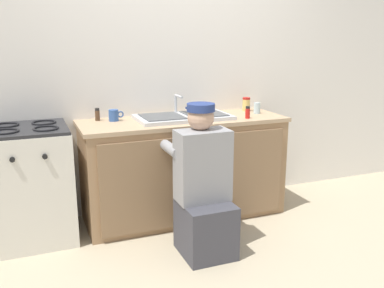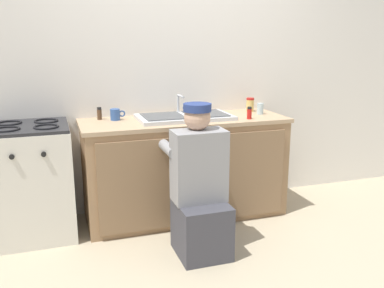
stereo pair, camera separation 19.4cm
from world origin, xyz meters
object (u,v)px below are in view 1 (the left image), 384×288
at_px(water_glass, 257,108).
at_px(condiment_jar, 246,104).
at_px(spice_bottle_red, 248,113).
at_px(coffee_mug, 114,115).
at_px(stove_range, 31,184).
at_px(sink_double_basin, 183,117).
at_px(spice_bottle_pepper, 97,115).
at_px(plumber_person, 204,193).

xyz_separation_m(water_glass, condiment_jar, (-0.02, 0.16, 0.01)).
distance_m(spice_bottle_red, coffee_mug, 1.13).
relative_size(stove_range, spice_bottle_red, 8.70).
relative_size(sink_double_basin, coffee_mug, 6.35).
height_order(stove_range, coffee_mug, coffee_mug).
bearing_deg(spice_bottle_red, coffee_mug, 164.13).
bearing_deg(condiment_jar, sink_double_basin, -167.58).
bearing_deg(stove_range, coffee_mug, 10.24).
bearing_deg(sink_double_basin, water_glass, -0.47).
xyz_separation_m(sink_double_basin, stove_range, (-1.26, -0.00, -0.44)).
height_order(spice_bottle_pepper, water_glass, spice_bottle_pepper).
bearing_deg(condiment_jar, water_glass, -81.27).
distance_m(sink_double_basin, water_glass, 0.72).
height_order(sink_double_basin, coffee_mug, sink_double_basin).
bearing_deg(coffee_mug, plumber_person, -60.23).
bearing_deg(plumber_person, water_glass, 39.87).
bearing_deg(condiment_jar, coffee_mug, -178.65).
relative_size(stove_range, water_glass, 9.14).
height_order(sink_double_basin, stove_range, sink_double_basin).
relative_size(stove_range, condiment_jar, 7.14).
relative_size(spice_bottle_pepper, water_glass, 1.05).
distance_m(water_glass, condiment_jar, 0.16).
relative_size(plumber_person, water_glass, 11.04).
bearing_deg(condiment_jar, spice_bottle_pepper, 178.38).
bearing_deg(spice_bottle_pepper, coffee_mug, -28.84).
bearing_deg(coffee_mug, spice_bottle_red, -15.87).
height_order(stove_range, water_glass, water_glass).
bearing_deg(spice_bottle_pepper, stove_range, -161.11).
height_order(sink_double_basin, condiment_jar, sink_double_basin).
distance_m(sink_double_basin, spice_bottle_red, 0.55).
xyz_separation_m(spice_bottle_pepper, condiment_jar, (1.39, -0.04, 0.01)).
distance_m(coffee_mug, water_glass, 1.29).
distance_m(stove_range, water_glass, 2.03).
xyz_separation_m(spice_bottle_pepper, coffee_mug, (0.13, -0.07, -0.00)).
bearing_deg(plumber_person, condiment_jar, 46.66).
relative_size(plumber_person, spice_bottle_pepper, 10.52).
height_order(water_glass, condiment_jar, condiment_jar).
height_order(plumber_person, condiment_jar, plumber_person).
bearing_deg(coffee_mug, water_glass, -5.71).
xyz_separation_m(sink_double_basin, water_glass, (0.72, -0.01, 0.03)).
bearing_deg(water_glass, sink_double_basin, 179.53).
height_order(stove_range, condiment_jar, condiment_jar).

